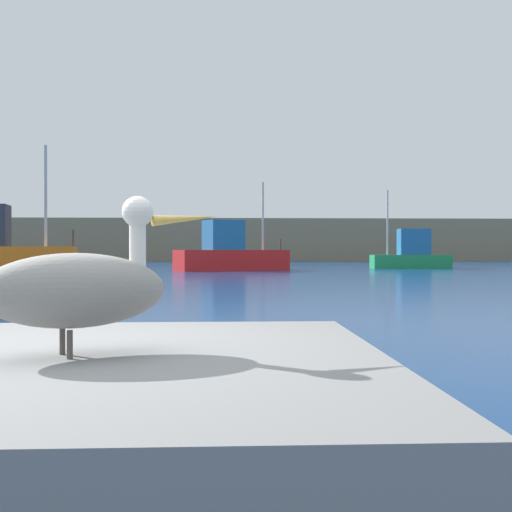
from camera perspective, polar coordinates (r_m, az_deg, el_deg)
The scene contains 6 objects.
ground_plane at distance 4.13m, azimuth -18.54°, elevation -15.93°, with size 260.00×260.00×0.00m, color navy.
hillside_backdrop at distance 79.39m, azimuth -3.45°, elevation 1.40°, with size 140.00×11.48×5.01m, color #7F755B.
pier_dock at distance 3.53m, azimuth -15.82°, elevation -13.56°, with size 3.24×3.13×0.62m, color gray.
pelican at distance 3.43m, azimuth -15.54°, elevation -2.69°, with size 1.27×0.84×0.84m.
fishing_boat_red at distance 38.49m, azimuth -2.32°, elevation 0.24°, with size 7.13×4.77×5.45m.
fishing_boat_green at distance 44.68m, azimuth 13.73°, elevation 0.17°, with size 5.29×1.58×5.31m.
Camera 1 is at (1.09, -3.81, 1.16)m, focal length 44.78 mm.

